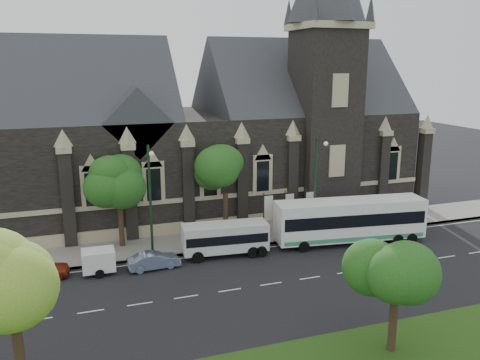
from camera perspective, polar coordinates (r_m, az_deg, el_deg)
name	(u,v)px	position (r m, az deg, el deg)	size (l,w,h in m)	color
ground	(230,290)	(33.93, -1.20, -12.66)	(160.00, 160.00, 0.00)	black
sidewalk	(196,242)	(42.32, -5.16, -7.17)	(80.00, 5.00, 0.15)	gray
museum	(221,131)	(50.38, -2.23, 5.70)	(40.00, 17.70, 29.90)	black
tree_park_near	(18,279)	(22.13, -24.38, -10.41)	(4.42, 4.42, 8.56)	black
tree_park_east	(398,267)	(27.06, 17.84, -9.62)	(3.40, 3.40, 6.28)	black
tree_walk_right	(227,171)	(42.64, -1.52, 1.09)	(4.08, 4.08, 7.80)	black
tree_walk_left	(121,179)	(40.94, -13.63, 0.07)	(3.91, 3.91, 7.64)	black
street_lamp_near	(316,182)	(42.09, 8.83, -0.22)	(0.36, 1.88, 9.00)	black
street_lamp_mid	(151,196)	(37.81, -10.33, -1.84)	(0.36, 1.88, 9.00)	black
banner_flag_left	(267,211)	(42.95, 3.12, -3.57)	(0.90, 0.10, 4.00)	black
banner_flag_center	(288,209)	(43.72, 5.56, -3.31)	(0.90, 0.10, 4.00)	black
banner_flag_right	(308,206)	(44.56, 7.90, -3.05)	(0.90, 0.10, 4.00)	black
tour_coach	(350,220)	(42.66, 12.64, -4.51)	(13.00, 4.31, 3.72)	white
shuttle_bus	(225,237)	(39.11, -1.71, -6.63)	(6.90, 2.94, 2.60)	silver
box_trailer	(98,260)	(37.44, -16.09, -8.93)	(3.34, 1.96, 1.78)	silver
sedan	(154,260)	(37.50, -9.96, -9.18)	(1.34, 3.86, 1.27)	#7183A4
car_far_red	(38,269)	(38.02, -22.37, -9.57)	(1.70, 4.23, 1.44)	maroon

